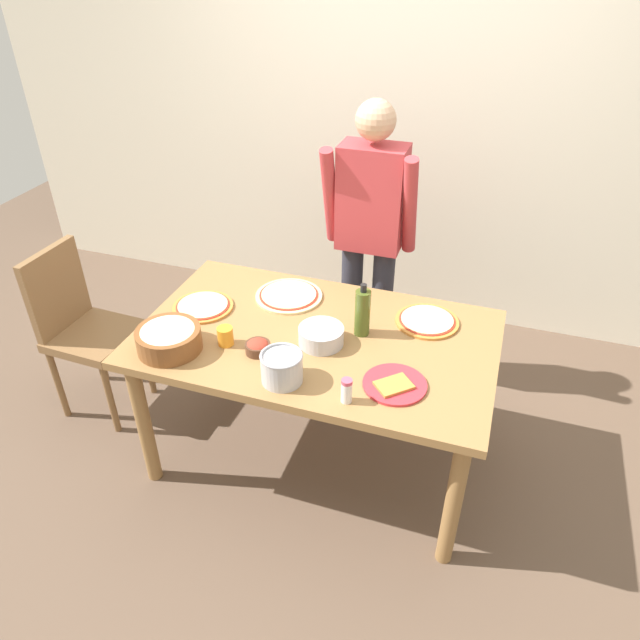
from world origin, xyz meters
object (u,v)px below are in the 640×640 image
person_cook (370,231)px  steel_pot (282,367)px  dining_table (317,351)px  salt_shaker (347,391)px  pizza_cooked_on_tray (203,306)px  pizza_second_cooked (427,321)px  mixing_bowl_steel (321,336)px  chair_wooden_left (81,323)px  pizza_raw_on_board (289,295)px  cup_orange (225,336)px  popcorn_bowl (169,337)px  plate_with_slice (395,384)px  small_sauce_bowl (258,347)px  olive_oil_bottle (362,312)px

person_cook → steel_pot: 1.11m
dining_table → salt_shaker: salt_shaker is taller
pizza_cooked_on_tray → pizza_second_cooked: bearing=11.9°
mixing_bowl_steel → steel_pot: size_ratio=1.15×
chair_wooden_left → mixing_bowl_steel: 1.39m
pizza_raw_on_board → salt_shaker: (0.49, -0.64, 0.04)m
pizza_raw_on_board → pizza_cooked_on_tray: bearing=-147.9°
chair_wooden_left → cup_orange: bearing=-10.9°
pizza_cooked_on_tray → popcorn_bowl: size_ratio=1.04×
chair_wooden_left → pizza_second_cooked: bearing=8.5°
pizza_second_cooked → salt_shaker: size_ratio=2.78×
pizza_raw_on_board → mixing_bowl_steel: bearing=-48.9°
mixing_bowl_steel → plate_with_slice: bearing=-26.1°
small_sauce_bowl → person_cook: bearing=75.8°
olive_oil_bottle → cup_orange: bearing=-153.6°
small_sauce_bowl → olive_oil_bottle: bearing=35.9°
plate_with_slice → steel_pot: steel_pot is taller
mixing_bowl_steel → popcorn_bowl: bearing=-157.8°
popcorn_bowl → salt_shaker: popcorn_bowl is taller
plate_with_slice → mixing_bowl_steel: 0.42m
chair_wooden_left → small_sauce_bowl: (1.12, -0.19, 0.25)m
dining_table → steel_pot: 0.38m
small_sauce_bowl → olive_oil_bottle: 0.48m
pizza_second_cooked → small_sauce_bowl: small_sauce_bowl is taller
popcorn_bowl → steel_pot: size_ratio=1.61×
chair_wooden_left → olive_oil_bottle: 1.55m
chair_wooden_left → plate_with_slice: chair_wooden_left is taller
mixing_bowl_steel → small_sauce_bowl: bearing=-147.9°
steel_pot → cup_orange: (-0.33, 0.15, -0.02)m
pizza_cooked_on_tray → steel_pot: size_ratio=1.68×
pizza_cooked_on_tray → dining_table: bearing=-3.8°
dining_table → olive_oil_bottle: 0.29m
pizza_second_cooked → popcorn_bowl: popcorn_bowl is taller
person_cook → small_sauce_bowl: person_cook is taller
pizza_second_cooked → popcorn_bowl: 1.17m
dining_table → salt_shaker: (0.25, -0.38, 0.14)m
salt_shaker → steel_pot: bearing=172.2°
cup_orange → salt_shaker: bearing=-17.3°
pizza_cooked_on_tray → popcorn_bowl: (0.02, -0.34, 0.05)m
steel_pot → small_sauce_bowl: bearing=139.9°
small_sauce_bowl → salt_shaker: (0.45, -0.18, 0.02)m
small_sauce_bowl → steel_pot: steel_pot is taller
dining_table → small_sauce_bowl: (-0.20, -0.20, 0.12)m
chair_wooden_left → steel_pot: 1.36m
small_sauce_bowl → pizza_raw_on_board: bearing=94.5°
plate_with_slice → popcorn_bowl: popcorn_bowl is taller
steel_pot → salt_shaker: 0.29m
cup_orange → steel_pot: bearing=-24.9°
pizza_raw_on_board → person_cook: bearing=60.6°
plate_with_slice → popcorn_bowl: size_ratio=0.93×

